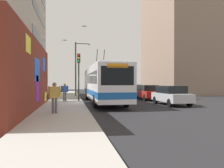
{
  "coord_description": "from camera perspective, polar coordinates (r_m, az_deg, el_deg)",
  "views": [
    {
      "loc": [
        -18.58,
        1.11,
        1.85
      ],
      "look_at": [
        1.33,
        -2.8,
        1.71
      ],
      "focal_mm": 34.0,
      "sensor_mm": 36.0,
      "label": 1
    }
  ],
  "objects": [
    {
      "name": "parked_car_champagne",
      "position": [
        33.42,
        2.92,
        -1.34
      ],
      "size": [
        4.88,
        1.79,
        1.58
      ],
      "color": "#C6B793",
      "rests_on": "ground_plane"
    },
    {
      "name": "building_far_right",
      "position": [
        37.83,
        18.18,
        12.09
      ],
      "size": [
        13.26,
        9.55,
        19.06
      ],
      "color": "gray",
      "rests_on": "ground_plane"
    },
    {
      "name": "building_far_left",
      "position": [
        31.59,
        -26.47,
        14.4
      ],
      "size": [
        13.78,
        8.25,
        19.04
      ],
      "color": "#B2A899",
      "rests_on": "ground_plane"
    },
    {
      "name": "pedestrian_midblock",
      "position": [
        20.04,
        -12.62,
        -1.8
      ],
      "size": [
        0.22,
        0.73,
        1.61
      ],
      "color": "#595960",
      "rests_on": "sidewalk_slab"
    },
    {
      "name": "parked_car_silver",
      "position": [
        18.06,
        15.61,
        -2.84
      ],
      "size": [
        4.18,
        1.81,
        1.58
      ],
      "color": "#B7B7BC",
      "rests_on": "ground_plane"
    },
    {
      "name": "graffiti_wall",
      "position": [
        14.29,
        -20.14,
        2.12
      ],
      "size": [
        13.05,
        0.32,
        4.56
      ],
      "color": "maroon",
      "rests_on": "ground_plane"
    },
    {
      "name": "city_bus",
      "position": [
        19.35,
        -2.47,
        0.33
      ],
      "size": [
        12.35,
        2.54,
        5.06
      ],
      "color": "silver",
      "rests_on": "ground_plane"
    },
    {
      "name": "street_lamp",
      "position": [
        27.46,
        -9.28,
        5.05
      ],
      "size": [
        0.44,
        1.98,
        6.83
      ],
      "color": "#4C4C51",
      "rests_on": "sidewalk_slab"
    },
    {
      "name": "pedestrian_near_wall",
      "position": [
        12.13,
        -15.26,
        -2.89
      ],
      "size": [
        0.23,
        0.76,
        1.71
      ],
      "color": "#595960",
      "rests_on": "sidewalk_slab"
    },
    {
      "name": "sidewalk_slab",
      "position": [
        18.67,
        -12.63,
        -5.06
      ],
      "size": [
        48.0,
        3.2,
        0.15
      ],
      "primitive_type": "cube",
      "color": "#ADA8A0",
      "rests_on": "ground_plane"
    },
    {
      "name": "parked_car_red",
      "position": [
        23.01,
        9.53,
        -2.14
      ],
      "size": [
        4.21,
        1.79,
        1.58
      ],
      "color": "#B21E19",
      "rests_on": "ground_plane"
    },
    {
      "name": "traffic_light",
      "position": [
        19.93,
        -8.94,
        3.98
      ],
      "size": [
        0.49,
        0.28,
        4.39
      ],
      "color": "#2D382D",
      "rests_on": "sidewalk_slab"
    },
    {
      "name": "flying_pigeons",
      "position": [
        24.65,
        -10.06,
        13.28
      ],
      "size": [
        0.79,
        2.71,
        1.69
      ],
      "color": "gray"
    },
    {
      "name": "parked_car_navy",
      "position": [
        28.16,
        5.62,
        -1.67
      ],
      "size": [
        4.78,
        1.79,
        1.58
      ],
      "color": "navy",
      "rests_on": "ground_plane"
    },
    {
      "name": "ground_plane",
      "position": [
        18.7,
        -7.7,
        -5.28
      ],
      "size": [
        80.0,
        80.0,
        0.0
      ],
      "primitive_type": "plane",
      "color": "#232326"
    }
  ]
}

